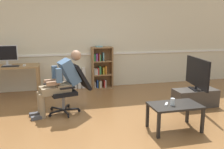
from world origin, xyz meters
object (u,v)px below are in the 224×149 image
(computer_mouse, at_px, (24,65))
(office_chair, at_px, (71,86))
(keyboard, at_px, (11,66))
(imac_monitor, at_px, (6,54))
(person_seated, at_px, (61,81))
(tv_stand, at_px, (195,98))
(bookshelf, at_px, (101,68))
(drinking_glass, at_px, (173,102))
(spare_remote, at_px, (166,104))
(computer_desk, at_px, (11,70))
(tv_screen, at_px, (197,73))
(radiator, at_px, (70,79))
(coffee_table, at_px, (175,108))

(computer_mouse, distance_m, office_chair, 1.57)
(keyboard, height_order, computer_mouse, computer_mouse)
(imac_monitor, bearing_deg, person_seated, -50.80)
(computer_mouse, relative_size, tv_stand, 0.11)
(imac_monitor, height_order, bookshelf, imac_monitor)
(office_chair, bearing_deg, drinking_glass, 36.16)
(tv_stand, relative_size, spare_remote, 6.06)
(computer_desk, xyz_separation_m, imac_monitor, (-0.08, 0.08, 0.38))
(tv_screen, height_order, spare_remote, tv_screen)
(office_chair, distance_m, tv_screen, 2.58)
(radiator, bearing_deg, person_seated, -98.95)
(office_chair, bearing_deg, person_seated, -90.00)
(keyboard, distance_m, computer_mouse, 0.30)
(computer_desk, bearing_deg, coffee_table, -42.20)
(keyboard, distance_m, tv_screen, 4.10)
(bookshelf, bearing_deg, tv_screen, -49.87)
(computer_desk, distance_m, person_seated, 1.76)
(computer_mouse, height_order, person_seated, person_seated)
(tv_screen, height_order, coffee_table, tv_screen)
(imac_monitor, bearing_deg, tv_stand, -23.67)
(keyboard, distance_m, bookshelf, 2.24)
(imac_monitor, xyz_separation_m, tv_stand, (3.92, -1.72, -0.84))
(computer_desk, xyz_separation_m, tv_screen, (3.85, -1.64, 0.06))
(imac_monitor, relative_size, spare_remote, 3.30)
(computer_mouse, xyz_separation_m, tv_screen, (3.52, -1.52, -0.06))
(computer_mouse, distance_m, coffee_table, 3.54)
(office_chair, bearing_deg, tv_screen, 69.53)
(imac_monitor, height_order, keyboard, imac_monitor)
(keyboard, distance_m, coffee_table, 3.75)
(radiator, bearing_deg, spare_remote, -65.75)
(computer_desk, height_order, drinking_glass, computer_desk)
(computer_mouse, bearing_deg, person_seated, -57.98)
(tv_screen, distance_m, spare_remote, 1.48)
(spare_remote, bearing_deg, radiator, 148.32)
(computer_desk, xyz_separation_m, radiator, (1.38, 0.39, -0.36))
(computer_mouse, relative_size, person_seated, 0.08)
(spare_remote, bearing_deg, bookshelf, 133.88)
(drinking_glass, distance_m, spare_remote, 0.10)
(computer_mouse, distance_m, tv_screen, 3.84)
(computer_mouse, bearing_deg, spare_remote, -45.53)
(bookshelf, bearing_deg, computer_desk, -172.57)
(keyboard, bearing_deg, tv_stand, -21.47)
(coffee_table, bearing_deg, radiator, 116.18)
(person_seated, relative_size, coffee_table, 1.49)
(computer_mouse, height_order, radiator, computer_mouse)
(tv_screen, bearing_deg, radiator, 60.18)
(imac_monitor, distance_m, person_seated, 1.91)
(computer_mouse, xyz_separation_m, tv_stand, (3.52, -1.52, -0.59))
(person_seated, xyz_separation_m, tv_screen, (2.74, -0.27, 0.06))
(radiator, bearing_deg, computer_mouse, -154.34)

